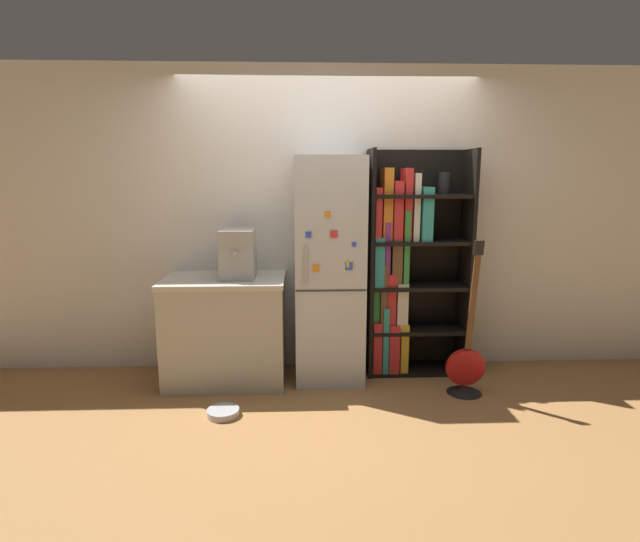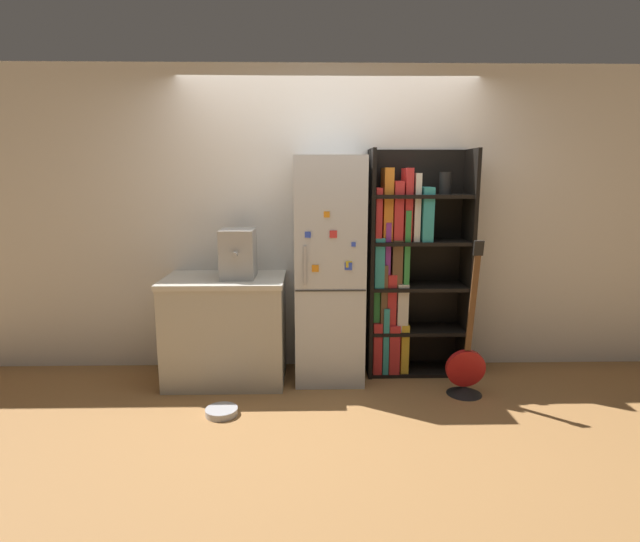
% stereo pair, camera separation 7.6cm
% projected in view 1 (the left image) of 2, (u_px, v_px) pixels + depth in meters
% --- Properties ---
extents(ground_plane, '(16.00, 16.00, 0.00)m').
position_uv_depth(ground_plane, '(330.00, 384.00, 4.12)').
color(ground_plane, '#A87542').
extents(wall_back, '(8.00, 0.05, 2.60)m').
position_uv_depth(wall_back, '(327.00, 221.00, 4.34)').
color(wall_back, white).
rests_on(wall_back, ground_plane).
extents(refrigerator, '(0.56, 0.58, 1.84)m').
position_uv_depth(refrigerator, '(329.00, 270.00, 4.11)').
color(refrigerator, silver).
rests_on(refrigerator, ground_plane).
extents(bookshelf, '(0.85, 0.36, 1.91)m').
position_uv_depth(bookshelf, '(404.00, 270.00, 4.26)').
color(bookshelf, black).
rests_on(bookshelf, ground_plane).
extents(kitchen_counter, '(0.98, 0.66, 0.88)m').
position_uv_depth(kitchen_counter, '(226.00, 329.00, 4.13)').
color(kitchen_counter, '#BCB7A8').
rests_on(kitchen_counter, ground_plane).
extents(espresso_machine, '(0.27, 0.37, 0.39)m').
position_uv_depth(espresso_machine, '(238.00, 254.00, 4.01)').
color(espresso_machine, '#A5A39E').
rests_on(espresso_machine, kitchen_counter).
extents(guitar, '(0.31, 0.29, 1.23)m').
position_uv_depth(guitar, '(466.00, 372.00, 3.91)').
color(guitar, black).
rests_on(guitar, ground_plane).
extents(pet_bowl, '(0.23, 0.23, 0.05)m').
position_uv_depth(pet_bowl, '(223.00, 412.00, 3.57)').
color(pet_bowl, '#B7B7BC').
rests_on(pet_bowl, ground_plane).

